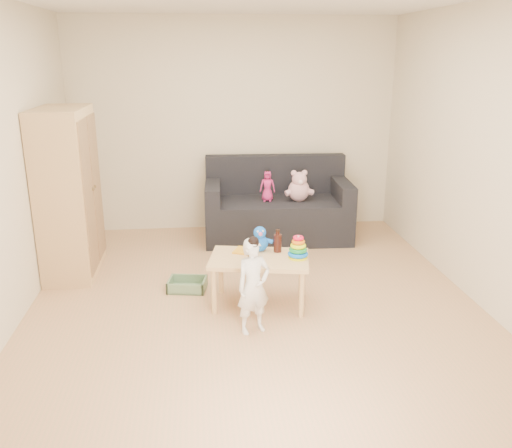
{
  "coord_description": "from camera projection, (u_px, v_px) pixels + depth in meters",
  "views": [
    {
      "loc": [
        -0.48,
        -4.5,
        2.16
      ],
      "look_at": [
        0.05,
        0.25,
        0.65
      ],
      "focal_mm": 38.0,
      "sensor_mm": 36.0,
      "label": 1
    }
  ],
  "objects": [
    {
      "name": "room",
      "position": [
        253.0,
        160.0,
        4.57
      ],
      "size": [
        4.5,
        4.5,
        4.5
      ],
      "color": "tan",
      "rests_on": "ground"
    },
    {
      "name": "wardrobe",
      "position": [
        68.0,
        193.0,
        5.38
      ],
      "size": [
        0.46,
        0.93,
        1.67
      ],
      "primitive_type": "cube",
      "color": "#E9BD7F",
      "rests_on": "ground"
    },
    {
      "name": "sofa",
      "position": [
        277.0,
        219.0,
        6.57
      ],
      "size": [
        1.76,
        0.94,
        0.49
      ],
      "primitive_type": "cube",
      "rotation": [
        0.0,
        0.0,
        -0.04
      ],
      "color": "black",
      "rests_on": "ground"
    },
    {
      "name": "play_table",
      "position": [
        259.0,
        281.0,
        4.81
      ],
      "size": [
        0.95,
        0.69,
        0.45
      ],
      "primitive_type": "cube",
      "rotation": [
        0.0,
        0.0,
        -0.19
      ],
      "color": "#E4AB7D",
      "rests_on": "ground"
    },
    {
      "name": "storage_bin",
      "position": [
        187.0,
        284.0,
        5.16
      ],
      "size": [
        0.39,
        0.32,
        0.11
      ],
      "primitive_type": null,
      "rotation": [
        0.0,
        0.0,
        -0.18
      ],
      "color": "#61825E",
      "rests_on": "ground"
    },
    {
      "name": "toddler",
      "position": [
        253.0,
        288.0,
        4.3
      ],
      "size": [
        0.33,
        0.28,
        0.77
      ],
      "primitive_type": "imported",
      "rotation": [
        0.0,
        0.0,
        0.38
      ],
      "color": "white",
      "rests_on": "ground"
    },
    {
      "name": "pink_bear",
      "position": [
        299.0,
        188.0,
        6.39
      ],
      "size": [
        0.33,
        0.3,
        0.31
      ],
      "primitive_type": null,
      "rotation": [
        0.0,
        0.0,
        0.28
      ],
      "color": "#E4A8B4",
      "rests_on": "sofa"
    },
    {
      "name": "doll",
      "position": [
        267.0,
        186.0,
        6.37
      ],
      "size": [
        0.2,
        0.15,
        0.35
      ],
      "primitive_type": "imported",
      "rotation": [
        0.0,
        0.0,
        -0.16
      ],
      "color": "#D02775",
      "rests_on": "sofa"
    },
    {
      "name": "ring_stacker",
      "position": [
        298.0,
        249.0,
        4.7
      ],
      "size": [
        0.18,
        0.18,
        0.2
      ],
      "color": "#E6E70C",
      "rests_on": "play_table"
    },
    {
      "name": "brown_bottle",
      "position": [
        278.0,
        242.0,
        4.85
      ],
      "size": [
        0.07,
        0.07,
        0.21
      ],
      "color": "black",
      "rests_on": "play_table"
    },
    {
      "name": "blue_plush",
      "position": [
        260.0,
        238.0,
        4.87
      ],
      "size": [
        0.22,
        0.18,
        0.24
      ],
      "primitive_type": null,
      "rotation": [
        0.0,
        0.0,
        -0.16
      ],
      "color": "#1B6EF8",
      "rests_on": "play_table"
    },
    {
      "name": "wooden_figure",
      "position": [
        249.0,
        254.0,
        4.69
      ],
      "size": [
        0.04,
        0.03,
        0.1
      ],
      "primitive_type": null,
      "rotation": [
        0.0,
        0.0,
        -0.05
      ],
      "color": "brown",
      "rests_on": "play_table"
    },
    {
      "name": "yellow_book",
      "position": [
        245.0,
        251.0,
        4.88
      ],
      "size": [
        0.24,
        0.24,
        0.01
      ],
      "primitive_type": "cube",
      "rotation": [
        0.0,
        0.0,
        -0.41
      ],
      "color": "#FFAD1A",
      "rests_on": "play_table"
    }
  ]
}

